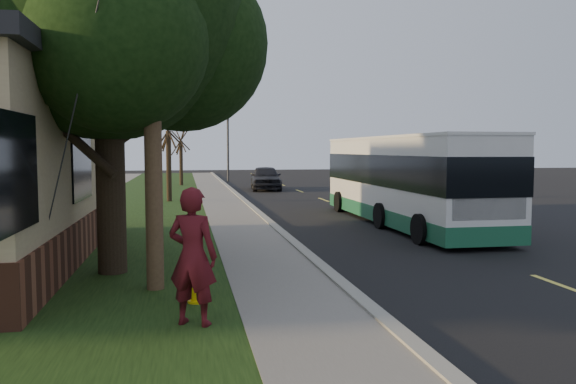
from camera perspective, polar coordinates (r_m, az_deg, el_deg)
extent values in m
plane|color=black|center=(9.66, 6.72, -10.69)|extent=(120.00, 120.00, 0.00)
cube|color=black|center=(20.24, 9.19, -2.79)|extent=(8.00, 80.00, 0.01)
cube|color=gray|center=(19.26, -2.10, -2.94)|extent=(0.25, 80.00, 0.12)
cube|color=slate|center=(19.15, -5.07, -3.05)|extent=(2.00, 80.00, 0.08)
cube|color=black|center=(19.14, -15.57, -3.21)|extent=(5.00, 80.00, 0.07)
cylinder|color=#DFB90B|center=(9.16, -9.21, -9.31)|extent=(0.22, 0.22, 0.55)
sphere|color=#DFB90B|center=(9.09, -9.23, -7.20)|extent=(0.24, 0.24, 0.24)
cylinder|color=#DFB90B|center=(9.14, -9.22, -8.55)|extent=(0.30, 0.10, 0.10)
cylinder|color=#DFB90B|center=(9.14, -9.22, -8.55)|extent=(0.10, 0.18, 0.10)
cylinder|color=#DFB90B|center=(9.23, -9.19, -10.85)|extent=(0.32, 0.32, 0.04)
cylinder|color=#473321|center=(10.13, -13.76, 16.01)|extent=(0.30, 0.30, 9.00)
cylinder|color=#2D2D30|center=(9.01, -19.94, 12.38)|extent=(2.52, 3.21, 7.60)
cylinder|color=black|center=(11.50, -17.59, 2.00)|extent=(0.56, 0.56, 4.00)
sphere|color=black|center=(11.82, -17.96, 17.69)|extent=(5.20, 5.20, 5.20)
sphere|color=black|center=(12.20, -10.77, 14.51)|extent=(3.60, 3.60, 3.60)
sphere|color=black|center=(11.58, -24.34, 16.28)|extent=(3.80, 3.80, 3.80)
sphere|color=black|center=(10.34, -17.11, 14.58)|extent=(3.20, 3.20, 3.20)
sphere|color=black|center=(13.35, -19.87, 17.83)|extent=(3.40, 3.40, 3.40)
cylinder|color=black|center=(26.93, -12.02, 2.59)|extent=(0.24, 0.24, 3.30)
cylinder|color=black|center=(26.93, -12.07, 6.10)|extent=(1.38, 0.57, 2.01)
cylinder|color=black|center=(26.93, -12.07, 6.10)|extent=(0.74, 1.21, 1.58)
cylinder|color=black|center=(26.93, -12.07, 6.10)|extent=(0.65, 1.05, 1.95)
cylinder|color=black|center=(26.93, -12.07, 6.10)|extent=(1.28, 0.53, 1.33)
cylinder|color=black|center=(26.93, -12.07, 6.10)|extent=(0.75, 1.21, 1.70)
cylinder|color=black|center=(38.92, -10.81, 2.92)|extent=(0.24, 0.24, 3.03)
cylinder|color=black|center=(38.91, -10.84, 5.14)|extent=(1.38, 0.57, 2.01)
cylinder|color=black|center=(38.91, -10.84, 5.14)|extent=(0.74, 1.21, 1.58)
cylinder|color=black|center=(38.91, -10.84, 5.14)|extent=(0.65, 1.05, 1.95)
cylinder|color=black|center=(38.91, -10.84, 5.14)|extent=(1.28, 0.53, 1.33)
cylinder|color=black|center=(38.91, -10.84, 5.14)|extent=(0.75, 1.21, 1.70)
cylinder|color=#2D2D30|center=(43.03, -6.12, 4.65)|extent=(0.16, 0.16, 5.50)
imported|color=black|center=(43.08, -6.14, 6.98)|extent=(0.18, 0.22, 1.10)
cube|color=silver|center=(19.07, 11.70, 1.71)|extent=(2.24, 10.73, 2.41)
cube|color=#195A3A|center=(19.16, 11.65, -2.03)|extent=(2.26, 10.75, 0.49)
cube|color=black|center=(19.06, 11.71, 2.25)|extent=(2.28, 10.77, 0.98)
cube|color=black|center=(14.28, 19.79, 0.15)|extent=(1.94, 0.06, 1.43)
cube|color=yellow|center=(14.26, 19.89, 5.00)|extent=(1.43, 0.06, 0.31)
cube|color=#FFF2CC|center=(14.06, 17.33, -4.07)|extent=(0.22, 0.04, 0.13)
cube|color=#FFF2CC|center=(14.73, 21.96, -3.81)|extent=(0.22, 0.04, 0.13)
cube|color=silver|center=(19.05, 11.76, 5.40)|extent=(2.29, 10.78, 0.08)
cylinder|color=black|center=(15.13, 13.33, -3.71)|extent=(0.25, 0.82, 0.82)
cylinder|color=black|center=(16.16, 20.61, -3.36)|extent=(0.25, 0.82, 0.82)
cylinder|color=black|center=(17.93, 9.41, -2.40)|extent=(0.25, 0.82, 0.82)
cylinder|color=black|center=(18.81, 15.83, -2.20)|extent=(0.25, 0.82, 0.82)
cylinder|color=black|center=(22.51, 5.23, -1.00)|extent=(0.25, 0.82, 0.82)
cylinder|color=black|center=(23.21, 10.55, -0.89)|extent=(0.25, 0.82, 0.82)
imported|color=#4D0F16|center=(7.89, -9.66, -6.45)|extent=(0.83, 0.71, 1.92)
cube|color=black|center=(11.09, -8.90, -8.03)|extent=(0.24, 0.81, 0.02)
cylinder|color=silver|center=(10.82, -8.78, -8.55)|extent=(0.18, 0.06, 0.05)
cylinder|color=silver|center=(11.37, -9.00, -7.92)|extent=(0.18, 0.06, 0.05)
imported|color=black|center=(34.72, -2.28, 1.46)|extent=(2.16, 4.56, 1.51)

